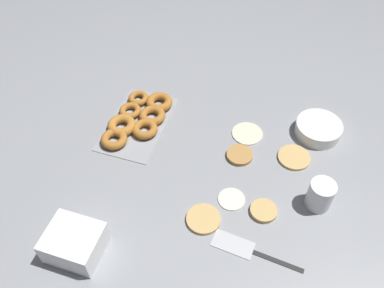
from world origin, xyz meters
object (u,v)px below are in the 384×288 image
pancake_0 (203,219)px  pancake_5 (247,133)px  pancake_3 (231,199)px  paper_cup (320,195)px  pancake_2 (294,157)px  spatula (243,248)px  pancake_4 (264,211)px  pancake_1 (240,155)px  container_stack (75,243)px  donut_tray (138,119)px  batter_bowl (318,129)px

pancake_0 → pancake_5: bearing=173.1°
pancake_3 → paper_cup: (-0.07, 0.27, 0.05)m
pancake_0 → pancake_3: 0.12m
pancake_2 → spatula: bearing=-13.3°
pancake_4 → pancake_0: bearing=-63.3°
pancake_1 → pancake_4: (0.20, 0.13, 0.00)m
pancake_1 → container_stack: size_ratio=0.59×
pancake_1 → paper_cup: bearing=67.7°
container_stack → pancake_1: bearing=143.2°
pancake_4 → pancake_5: 0.34m
pancake_4 → donut_tray: donut_tray is taller
pancake_3 → spatula: size_ratio=0.31×
container_stack → paper_cup: 0.76m
pancake_1 → spatula: 0.35m
paper_cup → spatula: size_ratio=0.36×
spatula → pancake_1: bearing=-69.6°
pancake_3 → batter_bowl: 0.45m
batter_bowl → pancake_0: bearing=-31.3°
pancake_3 → donut_tray: donut_tray is taller
pancake_3 → paper_cup: size_ratio=0.87×
spatula → paper_cup: bearing=-124.9°
pancake_4 → donut_tray: bearing=-114.6°
pancake_0 → batter_bowl: 0.57m
paper_cup → pancake_3: bearing=-75.3°
pancake_1 → pancake_2: pancake_1 is taller
pancake_3 → batter_bowl: size_ratio=0.52×
pancake_2 → spatula: size_ratio=0.41×
pancake_2 → pancake_3: bearing=-35.3°
pancake_5 → donut_tray: (0.07, -0.41, 0.01)m
donut_tray → batter_bowl: 0.67m
pancake_2 → spatula: pancake_2 is taller
pancake_2 → pancake_4: size_ratio=1.32×
pancake_1 → donut_tray: bearing=-96.2°
pancake_2 → batter_bowl: batter_bowl is taller
pancake_2 → container_stack: bearing=-45.4°
pancake_1 → pancake_4: same height
pancake_4 → container_stack: bearing=-59.1°
batter_bowl → paper_cup: 0.32m
pancake_2 → pancake_0: bearing=-34.5°
pancake_5 → batter_bowl: 0.26m
pancake_5 → pancake_1: bearing=-1.1°
pancake_0 → spatula: 0.15m
pancake_2 → pancake_5: size_ratio=1.00×
pancake_2 → container_stack: (0.55, -0.56, 0.04)m
pancake_1 → donut_tray: (-0.04, -0.41, 0.01)m
donut_tray → batter_bowl: size_ratio=2.10×
pancake_1 → batter_bowl: size_ratio=0.55×
batter_bowl → container_stack: size_ratio=1.07×
pancake_3 → batter_bowl: batter_bowl is taller
pancake_2 → pancake_1: bearing=-74.7°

